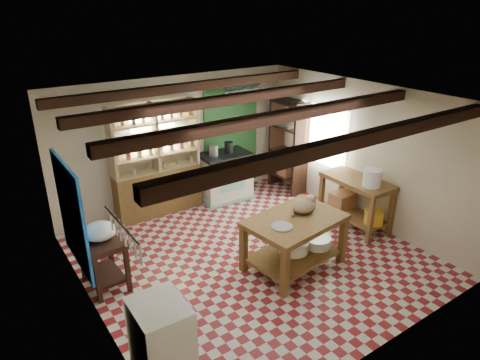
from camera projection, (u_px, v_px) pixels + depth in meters
floor at (251, 257)px, 7.02m from camera, size 5.00×5.00×0.02m
ceiling at (253, 99)px, 6.01m from camera, size 5.00×5.00×0.02m
wall_back at (177, 142)px, 8.42m from camera, size 5.00×0.04×2.60m
wall_front at (388, 259)px, 4.62m from camera, size 5.00×0.04×2.60m
wall_left at (86, 229)px, 5.21m from camera, size 0.04×5.00×2.60m
wall_right at (362, 153)px, 7.82m from camera, size 0.04×5.00×2.60m
ceiling_beams at (253, 107)px, 6.06m from camera, size 5.00×3.80×0.15m
blue_wall_patch at (72, 215)px, 5.99m from camera, size 0.04×1.40×1.60m
green_wall_patch at (231, 135)px, 9.07m from camera, size 1.30×0.04×2.30m
window_back at (153, 127)px, 7.98m from camera, size 0.90×0.02×0.80m
window_right at (323, 135)px, 8.53m from camera, size 0.02×1.30×1.20m
utensil_rail at (122, 235)px, 4.14m from camera, size 0.06×0.90×0.28m
pot_rack at (243, 94)px, 8.39m from camera, size 0.86×0.12×0.36m
shelving_unit at (156, 160)px, 8.06m from camera, size 1.70×0.34×2.20m
tall_rack at (288, 146)px, 9.19m from camera, size 0.40×0.86×2.00m
work_table at (294, 242)px, 6.62m from camera, size 1.60×1.17×0.84m
stove at (225, 176)px, 8.92m from camera, size 1.07×0.76×1.00m
prep_table at (104, 262)px, 6.17m from camera, size 0.56×0.79×0.79m
white_cabinet at (162, 342)px, 4.59m from camera, size 0.56×0.67×0.98m
right_counter at (355, 203)px, 7.81m from camera, size 0.68×1.32×0.94m
cat at (304, 207)px, 6.61m from camera, size 0.48×0.41×0.18m
steel_tray at (282, 226)px, 6.20m from camera, size 0.36×0.36×0.02m
basin_large at (293, 246)px, 6.73m from camera, size 0.52×0.52×0.16m
basin_small at (317, 242)px, 6.87m from camera, size 0.50×0.50×0.16m
kettle_left at (213, 150)px, 8.57m from camera, size 0.20×0.20×0.21m
kettle_right at (229, 147)px, 8.73m from camera, size 0.19×0.19×0.22m
enamel_bowl at (99, 231)px, 5.97m from camera, size 0.48×0.48×0.23m
white_bucket at (372, 178)px, 7.27m from camera, size 0.31×0.31×0.31m
wicker_basket at (343, 200)px, 8.07m from camera, size 0.43×0.35×0.30m
yellow_tub at (374, 217)px, 7.50m from camera, size 0.34×0.34×0.24m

